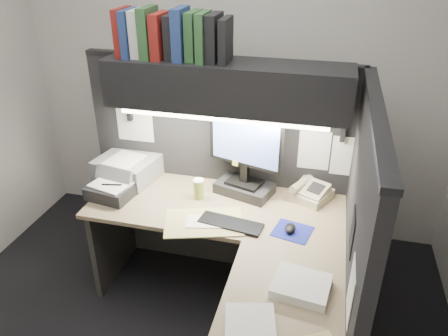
% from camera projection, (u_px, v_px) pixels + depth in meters
% --- Properties ---
extents(wall_back, '(3.50, 0.04, 2.70)m').
position_uv_depth(wall_back, '(234.00, 75.00, 3.47)').
color(wall_back, silver).
rests_on(wall_back, floor).
extents(partition_back, '(1.90, 0.06, 1.60)m').
position_uv_depth(partition_back, '(220.00, 169.00, 3.23)').
color(partition_back, black).
rests_on(partition_back, floor).
extents(partition_right, '(0.06, 1.50, 1.60)m').
position_uv_depth(partition_right, '(353.00, 252.00, 2.38)').
color(partition_right, black).
rests_on(partition_right, floor).
extents(desk, '(1.70, 1.53, 0.73)m').
position_uv_depth(desk, '(245.00, 305.00, 2.51)').
color(desk, '#91825C').
rests_on(desk, floor).
extents(overhead_shelf, '(1.55, 0.34, 0.30)m').
position_uv_depth(overhead_shelf, '(226.00, 86.00, 2.73)').
color(overhead_shelf, black).
rests_on(overhead_shelf, partition_back).
extents(task_light_tube, '(1.32, 0.04, 0.04)m').
position_uv_depth(task_light_tube, '(221.00, 119.00, 2.69)').
color(task_light_tube, white).
rests_on(task_light_tube, overhead_shelf).
extents(monitor, '(0.52, 0.33, 0.57)m').
position_uv_depth(monitor, '(245.00, 164.00, 2.96)').
color(monitor, black).
rests_on(monitor, desk).
extents(keyboard, '(0.42, 0.19, 0.02)m').
position_uv_depth(keyboard, '(231.00, 224.00, 2.72)').
color(keyboard, black).
rests_on(keyboard, desk).
extents(mousepad, '(0.26, 0.25, 0.00)m').
position_uv_depth(mousepad, '(292.00, 231.00, 2.66)').
color(mousepad, navy).
rests_on(mousepad, desk).
extents(mouse, '(0.07, 0.10, 0.04)m').
position_uv_depth(mouse, '(290.00, 228.00, 2.66)').
color(mouse, black).
rests_on(mouse, mousepad).
extents(telephone, '(0.32, 0.32, 0.10)m').
position_uv_depth(telephone, '(311.00, 192.00, 2.98)').
color(telephone, '#BBB290').
rests_on(telephone, desk).
extents(coffee_cup, '(0.08, 0.08, 0.13)m').
position_uv_depth(coffee_cup, '(199.00, 190.00, 2.98)').
color(coffee_cup, '#C6BF4F').
rests_on(coffee_cup, desk).
extents(printer, '(0.47, 0.42, 0.16)m').
position_uv_depth(printer, '(127.00, 168.00, 3.22)').
color(printer, gray).
rests_on(printer, desk).
extents(notebook_stack, '(0.33, 0.29, 0.09)m').
position_uv_depth(notebook_stack, '(112.00, 191.00, 3.01)').
color(notebook_stack, black).
rests_on(notebook_stack, desk).
extents(open_folder, '(0.56, 0.45, 0.01)m').
position_uv_depth(open_folder, '(204.00, 222.00, 2.74)').
color(open_folder, tan).
rests_on(open_folder, desk).
extents(paper_stack_a, '(0.31, 0.27, 0.05)m').
position_uv_depth(paper_stack_a, '(301.00, 286.00, 2.21)').
color(paper_stack_a, white).
rests_on(paper_stack_a, desk).
extents(paper_stack_b, '(0.29, 0.33, 0.03)m').
position_uv_depth(paper_stack_b, '(250.00, 329.00, 1.98)').
color(paper_stack_b, white).
rests_on(paper_stack_b, desk).
extents(binder_row, '(0.72, 0.25, 0.31)m').
position_uv_depth(binder_row, '(172.00, 35.00, 2.67)').
color(binder_row, maroon).
rests_on(binder_row, overhead_shelf).
extents(pinned_papers, '(1.76, 1.31, 0.51)m').
position_uv_depth(pinned_papers, '(265.00, 168.00, 2.71)').
color(pinned_papers, white).
rests_on(pinned_papers, partition_back).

